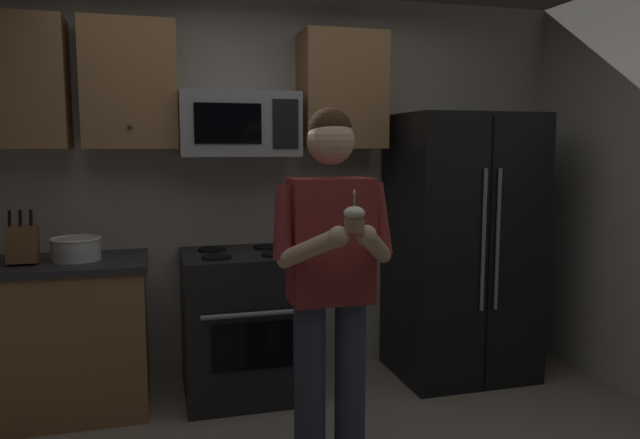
{
  "coord_description": "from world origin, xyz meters",
  "views": [
    {
      "loc": [
        -0.69,
        -2.38,
        1.59
      ],
      "look_at": [
        0.05,
        0.28,
        1.25
      ],
      "focal_mm": 33.99,
      "sensor_mm": 36.0,
      "label": 1
    }
  ],
  "objects_px": {
    "microwave": "(238,125)",
    "person": "(331,274)",
    "cupcake": "(354,219)",
    "knife_block": "(23,244)",
    "bowl_large_white": "(76,248)",
    "refrigerator": "(461,246)",
    "oven_range": "(244,323)"
  },
  "relations": [
    {
      "from": "knife_block",
      "to": "microwave",
      "type": "bearing_deg",
      "value": 6.75
    },
    {
      "from": "bowl_large_white",
      "to": "person",
      "type": "xyz_separation_m",
      "value": [
        1.23,
        -1.11,
        0.0
      ]
    },
    {
      "from": "knife_block",
      "to": "cupcake",
      "type": "xyz_separation_m",
      "value": [
        1.51,
        -1.39,
        0.26
      ]
    },
    {
      "from": "microwave",
      "to": "cupcake",
      "type": "relative_size",
      "value": 4.26
    },
    {
      "from": "bowl_large_white",
      "to": "cupcake",
      "type": "xyz_separation_m",
      "value": [
        1.23,
        -1.44,
        0.3
      ]
    },
    {
      "from": "knife_block",
      "to": "bowl_large_white",
      "type": "height_order",
      "value": "knife_block"
    },
    {
      "from": "knife_block",
      "to": "bowl_large_white",
      "type": "relative_size",
      "value": 1.1
    },
    {
      "from": "oven_range",
      "to": "bowl_large_white",
      "type": "bearing_deg",
      "value": 179.09
    },
    {
      "from": "oven_range",
      "to": "knife_block",
      "type": "relative_size",
      "value": 2.91
    },
    {
      "from": "knife_block",
      "to": "cupcake",
      "type": "height_order",
      "value": "cupcake"
    },
    {
      "from": "refrigerator",
      "to": "cupcake",
      "type": "bearing_deg",
      "value": -132.15
    },
    {
      "from": "microwave",
      "to": "refrigerator",
      "type": "bearing_deg",
      "value": -6.03
    },
    {
      "from": "bowl_large_white",
      "to": "refrigerator",
      "type": "bearing_deg",
      "value": -1.26
    },
    {
      "from": "microwave",
      "to": "knife_block",
      "type": "relative_size",
      "value": 2.31
    },
    {
      "from": "microwave",
      "to": "person",
      "type": "bearing_deg",
      "value": -78.3
    },
    {
      "from": "oven_range",
      "to": "cupcake",
      "type": "height_order",
      "value": "cupcake"
    },
    {
      "from": "microwave",
      "to": "refrigerator",
      "type": "height_order",
      "value": "microwave"
    },
    {
      "from": "bowl_large_white",
      "to": "cupcake",
      "type": "distance_m",
      "value": 1.92
    },
    {
      "from": "person",
      "to": "microwave",
      "type": "bearing_deg",
      "value": 101.7
    },
    {
      "from": "oven_range",
      "to": "refrigerator",
      "type": "xyz_separation_m",
      "value": [
        1.5,
        -0.04,
        0.44
      ]
    },
    {
      "from": "microwave",
      "to": "bowl_large_white",
      "type": "distance_m",
      "value": 1.23
    },
    {
      "from": "oven_range",
      "to": "microwave",
      "type": "height_order",
      "value": "microwave"
    },
    {
      "from": "person",
      "to": "cupcake",
      "type": "xyz_separation_m",
      "value": [
        -0.0,
        -0.33,
        0.3
      ]
    },
    {
      "from": "bowl_large_white",
      "to": "person",
      "type": "bearing_deg",
      "value": -41.91
    },
    {
      "from": "cupcake",
      "to": "bowl_large_white",
      "type": "bearing_deg",
      "value": 130.66
    },
    {
      "from": "refrigerator",
      "to": "bowl_large_white",
      "type": "distance_m",
      "value": 2.48
    },
    {
      "from": "microwave",
      "to": "bowl_large_white",
      "type": "xyz_separation_m",
      "value": [
        -0.98,
        -0.1,
        -0.73
      ]
    },
    {
      "from": "oven_range",
      "to": "knife_block",
      "type": "height_order",
      "value": "knife_block"
    },
    {
      "from": "bowl_large_white",
      "to": "knife_block",
      "type": "bearing_deg",
      "value": -170.72
    },
    {
      "from": "refrigerator",
      "to": "person",
      "type": "bearing_deg",
      "value": -139.92
    },
    {
      "from": "microwave",
      "to": "refrigerator",
      "type": "distance_m",
      "value": 1.72
    },
    {
      "from": "person",
      "to": "bowl_large_white",
      "type": "bearing_deg",
      "value": 138.09
    }
  ]
}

